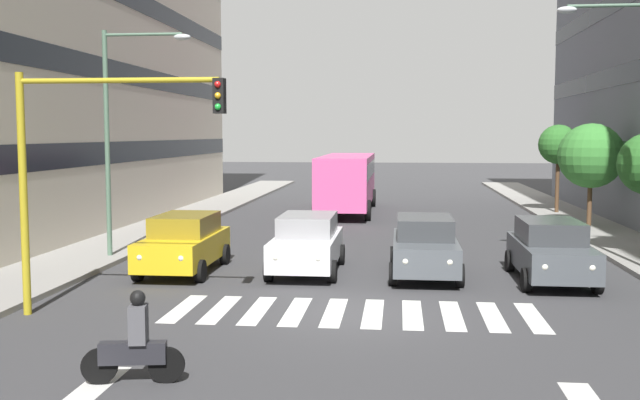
{
  "coord_description": "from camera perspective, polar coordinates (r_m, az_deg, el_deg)",
  "views": [
    {
      "loc": [
        -1.02,
        16.65,
        4.13
      ],
      "look_at": [
        1.5,
        -6.63,
        2.02
      ],
      "focal_mm": 41.2,
      "sensor_mm": 36.0,
      "label": 1
    }
  ],
  "objects": [
    {
      "name": "car_3",
      "position": [
        22.36,
        -10.51,
        -3.27
      ],
      "size": [
        2.02,
        4.44,
        1.72
      ],
      "color": "gold",
      "rests_on": "ground_plane"
    },
    {
      "name": "ground_plane",
      "position": [
        17.18,
        2.63,
        -8.75
      ],
      "size": [
        180.0,
        180.0,
        0.0
      ],
      "primitive_type": "plane",
      "color": "#38383A"
    },
    {
      "name": "street_tree_2",
      "position": [
        33.66,
        20.31,
        3.23
      ],
      "size": [
        2.79,
        2.79,
        4.44
      ],
      "color": "#513823",
      "rests_on": "sidewalk_left"
    },
    {
      "name": "car_1",
      "position": [
        21.58,
        8.13,
        -3.54
      ],
      "size": [
        2.02,
        4.44,
        1.72
      ],
      "color": "#474C51",
      "rests_on": "ground_plane"
    },
    {
      "name": "street_tree_3",
      "position": [
        39.22,
        18.03,
        4.09
      ],
      "size": [
        2.0,
        2.0,
        4.45
      ],
      "color": "#513823",
      "rests_on": "sidewalk_left"
    },
    {
      "name": "car_2",
      "position": [
        21.94,
        -1.01,
        -3.35
      ],
      "size": [
        2.02,
        4.44,
        1.72
      ],
      "color": "silver",
      "rests_on": "ground_plane"
    },
    {
      "name": "car_0",
      "position": [
        21.56,
        17.47,
        -3.74
      ],
      "size": [
        2.02,
        4.44,
        1.72
      ],
      "color": "#474C51",
      "rests_on": "ground_plane"
    },
    {
      "name": "crosswalk_markings",
      "position": [
        17.18,
        2.63,
        -8.74
      ],
      "size": [
        8.55,
        2.8,
        0.01
      ],
      "color": "silver",
      "rests_on": "ground_plane"
    },
    {
      "name": "traffic_light_gantry",
      "position": [
        17.23,
        -18.08,
        3.58
      ],
      "size": [
        4.77,
        0.36,
        5.5
      ],
      "color": "#AD991E",
      "rests_on": "ground_plane"
    },
    {
      "name": "bus_behind_traffic",
      "position": [
        38.66,
        2.13,
        1.78
      ],
      "size": [
        2.78,
        10.5,
        3.0
      ],
      "color": "#DB5193",
      "rests_on": "ground_plane"
    },
    {
      "name": "motorcycle_with_rider",
      "position": [
        12.73,
        -14.2,
        -10.88
      ],
      "size": [
        1.69,
        0.43,
        1.57
      ],
      "color": "black",
      "rests_on": "ground_plane"
    },
    {
      "name": "lane_arrow_1",
      "position": [
        12.87,
        -17.25,
        -13.77
      ],
      "size": [
        0.5,
        2.2,
        0.01
      ],
      "primitive_type": "cube",
      "color": "silver",
      "rests_on": "ground_plane"
    },
    {
      "name": "street_lamp_right",
      "position": [
        24.71,
        -15.25,
        6.07
      ],
      "size": [
        2.92,
        0.28,
        7.29
      ],
      "color": "#4C6B56",
      "rests_on": "sidewalk_right"
    }
  ]
}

